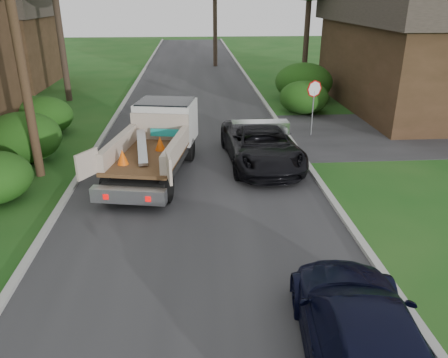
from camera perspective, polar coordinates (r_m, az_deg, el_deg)
name	(u,v)px	position (r m, az deg, el deg)	size (l,w,h in m)	color
ground	(200,244)	(11.28, -3.17, -8.45)	(120.00, 120.00, 0.00)	#164814
road	(195,131)	(20.49, -3.75, 6.26)	(8.00, 90.00, 0.02)	#28282B
curb_left	(106,132)	(20.86, -15.14, 5.97)	(0.20, 90.00, 0.12)	#9E9E99
curb_right	(282,128)	(20.89, 7.64, 6.59)	(0.20, 90.00, 0.12)	#9E9E99
stop_sign	(314,96)	(19.79, 11.64, 10.55)	(0.71, 0.32, 2.48)	slate
utility_pole	(14,19)	(15.60, -25.77, 18.28)	(2.42, 1.25, 10.00)	#382619
house_right	(433,49)	(27.14, 25.66, 15.07)	(9.72, 12.96, 6.20)	#352515
hedge_left_b	(22,138)	(18.05, -24.87, 4.92)	(2.86, 2.86, 1.87)	#1B4610
hedge_left_c	(43,116)	(21.35, -22.55, 7.60)	(2.60, 2.60, 1.70)	#1B4610
hedge_right_a	(304,97)	(23.91, 10.39, 10.46)	(2.60, 2.60, 1.70)	#1B4610
hedge_right_b	(304,82)	(26.89, 10.36, 12.37)	(3.38, 3.38, 2.21)	#1B4610
flatbed_truck	(159,135)	(15.90, -8.44, 5.66)	(3.50, 6.22, 2.23)	black
black_pickup	(261,144)	(16.29, 4.86, 4.53)	(2.47, 5.36, 1.49)	black
navy_suv	(364,337)	(7.91, 17.78, -19.09)	(1.99, 4.90, 1.42)	black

